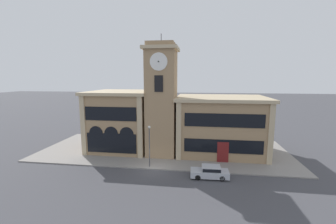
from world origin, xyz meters
name	(u,v)px	position (x,y,z in m)	size (l,w,h in m)	color
ground_plane	(154,170)	(0.00, 0.00, 0.00)	(300.00, 300.00, 0.00)	#424247
sidewalk_kerb	(164,150)	(0.00, 7.58, 0.07)	(37.97, 15.16, 0.15)	gray
clock_tower	(161,100)	(0.00, 5.65, 8.17)	(4.82, 4.82, 17.43)	#9E7F5B
town_hall_left_wing	(122,120)	(-6.93, 8.34, 4.69)	(9.84, 10.27, 9.32)	#9E7F5B
town_hall_right_wing	(220,125)	(8.67, 8.35, 4.32)	(13.33, 10.27, 8.59)	#9E7F5B
parked_car_near	(210,172)	(6.81, -1.22, 0.72)	(4.39, 1.91, 1.40)	#B2B7C1
street_lamp	(149,140)	(-0.72, 0.68, 3.69)	(0.36, 0.36, 5.33)	#4C4C51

